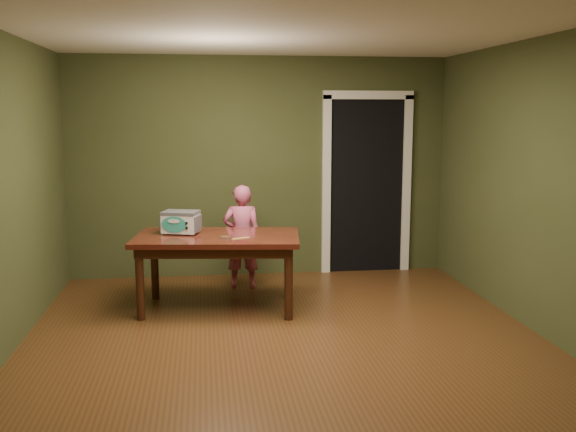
{
  "coord_description": "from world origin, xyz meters",
  "views": [
    {
      "loc": [
        -0.67,
        -5.1,
        1.95
      ],
      "look_at": [
        0.14,
        1.0,
        0.95
      ],
      "focal_mm": 40.0,
      "sensor_mm": 36.0,
      "label": 1
    }
  ],
  "objects": [
    {
      "name": "floor",
      "position": [
        0.0,
        0.0,
        0.0
      ],
      "size": [
        5.0,
        5.0,
        0.0
      ],
      "primitive_type": "plane",
      "color": "#513417",
      "rests_on": "ground"
    },
    {
      "name": "room_shell",
      "position": [
        0.0,
        0.0,
        1.71
      ],
      "size": [
        4.52,
        5.02,
        2.61
      ],
      "color": "#3C4324",
      "rests_on": "ground"
    },
    {
      "name": "doorway",
      "position": [
        1.3,
        2.78,
        1.06
      ],
      "size": [
        1.1,
        0.66,
        2.25
      ],
      "color": "black",
      "rests_on": "ground"
    },
    {
      "name": "dining_table",
      "position": [
        -0.55,
        1.14,
        0.65
      ],
      "size": [
        1.7,
        1.09,
        0.75
      ],
      "rotation": [
        0.0,
        0.0,
        -0.12
      ],
      "color": "#36100C",
      "rests_on": "floor"
    },
    {
      "name": "toy_oven",
      "position": [
        -0.9,
        1.28,
        0.87
      ],
      "size": [
        0.42,
        0.34,
        0.23
      ],
      "rotation": [
        0.0,
        0.0,
        -0.3
      ],
      "color": "#4C4F54",
      "rests_on": "dining_table"
    },
    {
      "name": "baking_pan",
      "position": [
        -0.48,
        0.96,
        0.76
      ],
      "size": [
        0.1,
        0.1,
        0.02
      ],
      "color": "silver",
      "rests_on": "dining_table"
    },
    {
      "name": "spatula",
      "position": [
        -0.33,
        0.94,
        0.75
      ],
      "size": [
        0.18,
        0.09,
        0.01
      ],
      "primitive_type": "cube",
      "rotation": [
        0.0,
        0.0,
        0.38
      ],
      "color": "#E1C362",
      "rests_on": "dining_table"
    },
    {
      "name": "child",
      "position": [
        -0.26,
        1.9,
        0.58
      ],
      "size": [
        0.46,
        0.33,
        1.16
      ],
      "primitive_type": "imported",
      "rotation": [
        0.0,
        0.0,
        3.02
      ],
      "color": "#D95983",
      "rests_on": "floor"
    }
  ]
}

